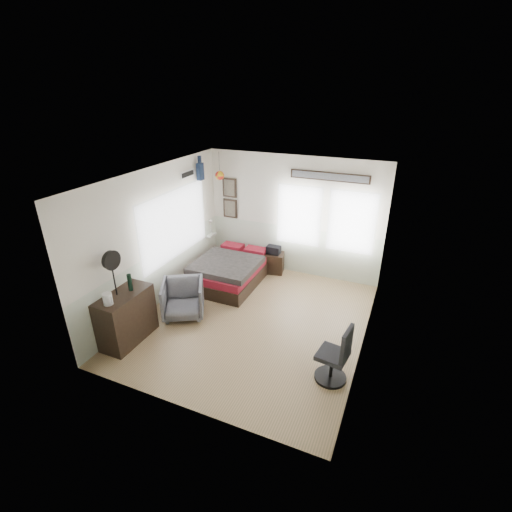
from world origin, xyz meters
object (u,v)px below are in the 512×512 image
object	(u,v)px
dresser	(127,317)
armchair	(183,299)
task_chair	(336,359)
nightstand	(273,263)
bed	(230,271)

from	to	relation	value
dresser	armchair	bearing A→B (deg)	66.01
armchair	task_chair	size ratio (longest dim) A/B	0.80
dresser	nightstand	distance (m)	3.64
bed	task_chair	xyz separation A→B (m)	(2.79, -2.09, 0.11)
bed	dresser	xyz separation A→B (m)	(-0.68, -2.52, 0.17)
nightstand	armchair	bearing A→B (deg)	-122.76
nightstand	task_chair	distance (m)	3.61
bed	nightstand	bearing A→B (deg)	50.32
dresser	nightstand	bearing A→B (deg)	67.66
bed	task_chair	distance (m)	3.49
nightstand	bed	bearing A→B (deg)	-140.80
armchair	task_chair	bearing A→B (deg)	-40.09
dresser	armchair	distance (m)	1.11
armchair	task_chair	world-z (taller)	task_chair
nightstand	task_chair	xyz separation A→B (m)	(2.09, -2.94, 0.15)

